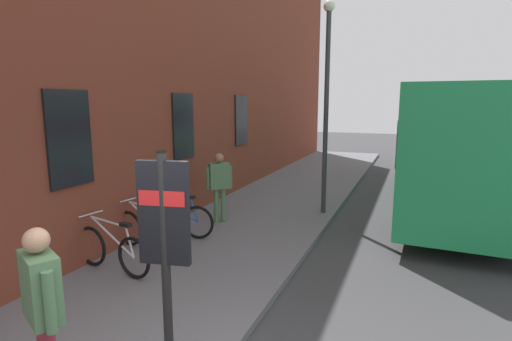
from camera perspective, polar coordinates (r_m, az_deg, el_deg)
ground at (r=9.51m, az=15.79°, el=-8.97°), size 60.00×60.00×0.00m
sidewalk_pavement at (r=11.93m, az=3.60°, el=-4.47°), size 24.00×3.50×0.12m
station_facade at (r=13.31m, az=-3.53°, el=15.92°), size 22.00×0.65×8.84m
bicycle_end_of_row at (r=7.36m, az=-19.81°, el=-10.63°), size 0.48×1.76×0.97m
bicycle_nearest_sign at (r=8.17m, az=-15.08°, el=-8.32°), size 0.48×1.76×0.97m
bicycle_mid_rack at (r=8.83m, az=-11.39°, el=-6.79°), size 0.48×1.77×0.97m
transit_info_sign at (r=4.31m, az=-12.94°, el=-7.88°), size 0.19×0.55×2.40m
city_bus at (r=13.00m, az=26.91°, el=3.99°), size 10.60×2.98×3.35m
pedestrian_crossing_street at (r=4.40m, az=-28.19°, el=-15.76°), size 0.45×0.61×1.76m
pedestrian_by_facade at (r=9.59m, az=-5.24°, el=-1.41°), size 0.50×0.52×1.67m
street_lamp at (r=10.34m, az=10.04°, el=11.04°), size 0.28×0.28×5.29m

